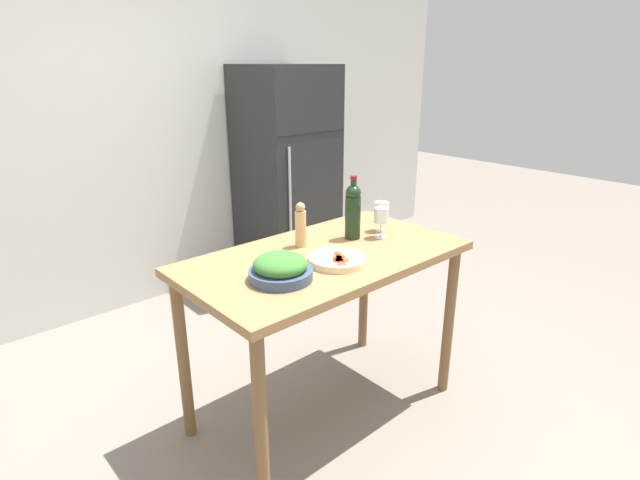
# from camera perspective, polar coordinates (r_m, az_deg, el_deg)

# --- Properties ---
(ground_plane) EXTENTS (14.00, 14.00, 0.00)m
(ground_plane) POSITION_cam_1_polar(r_m,az_deg,el_deg) (2.84, 0.53, -18.74)
(ground_plane) COLOR slate
(wall_back) EXTENTS (6.40, 0.06, 2.60)m
(wall_back) POSITION_cam_1_polar(r_m,az_deg,el_deg) (3.91, -19.32, 11.75)
(wall_back) COLOR silver
(wall_back) RESTS_ON ground_plane
(refrigerator) EXTENTS (0.68, 0.68, 1.75)m
(refrigerator) POSITION_cam_1_polar(r_m,az_deg,el_deg) (4.16, -3.84, 7.28)
(refrigerator) COLOR black
(refrigerator) RESTS_ON ground_plane
(prep_counter) EXTENTS (1.37, 0.75, 0.90)m
(prep_counter) POSITION_cam_1_polar(r_m,az_deg,el_deg) (2.43, 0.59, -4.03)
(prep_counter) COLOR olive
(prep_counter) RESTS_ON ground_plane
(wine_bottle) EXTENTS (0.08, 0.08, 0.33)m
(wine_bottle) POSITION_cam_1_polar(r_m,az_deg,el_deg) (2.56, 3.79, 3.41)
(wine_bottle) COLOR black
(wine_bottle) RESTS_ON prep_counter
(wine_glass_near) EXTENTS (0.08, 0.08, 0.16)m
(wine_glass_near) POSITION_cam_1_polar(r_m,az_deg,el_deg) (2.60, 7.01, 2.67)
(wine_glass_near) COLOR silver
(wine_glass_near) RESTS_ON prep_counter
(wine_glass_far) EXTENTS (0.08, 0.08, 0.16)m
(wine_glass_far) POSITION_cam_1_polar(r_m,az_deg,el_deg) (2.70, 7.02, 3.34)
(wine_glass_far) COLOR silver
(wine_glass_far) RESTS_ON prep_counter
(pepper_mill) EXTENTS (0.06, 0.06, 0.22)m
(pepper_mill) POSITION_cam_1_polar(r_m,az_deg,el_deg) (2.46, -2.23, 1.67)
(pepper_mill) COLOR tan
(pepper_mill) RESTS_ON prep_counter
(salad_bowl) EXTENTS (0.27, 0.27, 0.12)m
(salad_bowl) POSITION_cam_1_polar(r_m,az_deg,el_deg) (2.10, -4.53, -3.25)
(salad_bowl) COLOR #384C6B
(salad_bowl) RESTS_ON prep_counter
(homemade_pizza) EXTENTS (0.27, 0.27, 0.04)m
(homemade_pizza) POSITION_cam_1_polar(r_m,az_deg,el_deg) (2.28, 1.94, -2.21)
(homemade_pizza) COLOR beige
(homemade_pizza) RESTS_ON prep_counter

